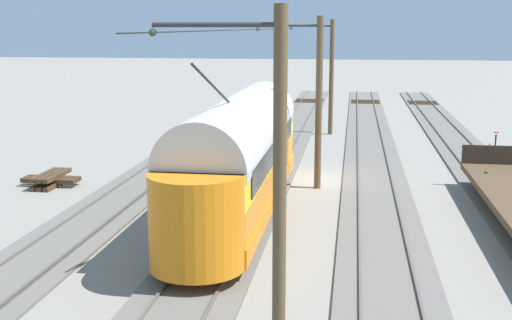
# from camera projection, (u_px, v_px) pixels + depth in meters

# --- Properties ---
(ground_plane) EXTENTS (220.00, 220.00, 0.00)m
(ground_plane) POSITION_uv_depth(u_px,v_px,m) (318.00, 179.00, 29.44)
(ground_plane) COLOR gray
(track_streetcar_siding) EXTENTS (2.80, 80.00, 0.18)m
(track_streetcar_siding) POSITION_uv_depth(u_px,v_px,m) (491.00, 182.00, 28.65)
(track_streetcar_siding) COLOR #666059
(track_streetcar_siding) RESTS_ON ground
(track_adjacent_siding) EXTENTS (2.80, 80.00, 0.18)m
(track_adjacent_siding) POSITION_uv_depth(u_px,v_px,m) (375.00, 178.00, 29.38)
(track_adjacent_siding) COLOR #666059
(track_adjacent_siding) RESTS_ON ground
(track_third_siding) EXTENTS (2.80, 80.00, 0.18)m
(track_third_siding) POSITION_uv_depth(u_px,v_px,m) (264.00, 175.00, 30.10)
(track_third_siding) COLOR #666059
(track_third_siding) RESTS_ON ground
(track_outer_siding) EXTENTS (2.80, 80.00, 0.18)m
(track_outer_siding) POSITION_uv_depth(u_px,v_px,m) (158.00, 171.00, 30.82)
(track_outer_siding) COLOR #666059
(track_outer_siding) RESTS_ON ground
(vintage_streetcar) EXTENTS (2.65, 15.80, 5.65)m
(vintage_streetcar) POSITION_uv_depth(u_px,v_px,m) (240.00, 153.00, 23.55)
(vintage_streetcar) COLOR orange
(vintage_streetcar) RESTS_ON ground
(catenary_pole_foreground) EXTENTS (2.77, 0.28, 7.14)m
(catenary_pole_foreground) POSITION_uv_depth(u_px,v_px,m) (330.00, 75.00, 41.07)
(catenary_pole_foreground) COLOR brown
(catenary_pole_foreground) RESTS_ON ground
(catenary_pole_mid_near) EXTENTS (2.77, 0.28, 7.14)m
(catenary_pole_mid_near) POSITION_uv_depth(u_px,v_px,m) (317.00, 100.00, 27.15)
(catenary_pole_mid_near) COLOR brown
(catenary_pole_mid_near) RESTS_ON ground
(catenary_pole_mid_far) EXTENTS (2.77, 0.28, 7.14)m
(catenary_pole_mid_far) POSITION_uv_depth(u_px,v_px,m) (276.00, 178.00, 13.22)
(catenary_pole_mid_far) COLOR brown
(catenary_pole_mid_far) RESTS_ON ground
(overhead_wire_run) EXTENTS (2.56, 32.73, 0.18)m
(overhead_wire_run) POSITION_uv_depth(u_px,v_px,m) (262.00, 29.00, 27.59)
(overhead_wire_run) COLOR black
(overhead_wire_run) RESTS_ON ground
(switch_stand) EXTENTS (0.50, 0.30, 1.24)m
(switch_stand) POSITION_uv_depth(u_px,v_px,m) (495.00, 142.00, 34.89)
(switch_stand) COLOR black
(switch_stand) RESTS_ON ground
(spare_tie_stack) EXTENTS (2.40, 2.40, 0.54)m
(spare_tie_stack) POSITION_uv_depth(u_px,v_px,m) (51.00, 179.00, 28.26)
(spare_tie_stack) COLOR #47331E
(spare_tie_stack) RESTS_ON ground
(track_end_bumper) EXTENTS (1.80, 0.60, 0.80)m
(track_end_bumper) POSITION_uv_depth(u_px,v_px,m) (211.00, 127.00, 42.01)
(track_end_bumper) COLOR #B2A519
(track_end_bumper) RESTS_ON ground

